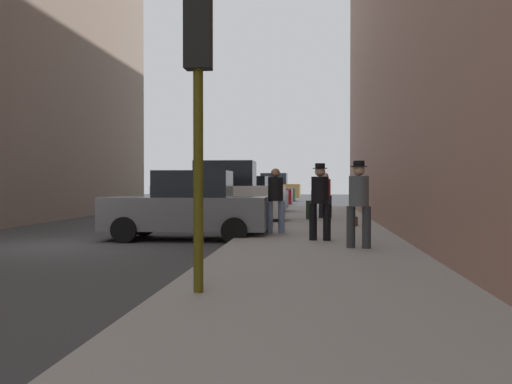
% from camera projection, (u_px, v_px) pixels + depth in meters
% --- Properties ---
extents(ground_plane, '(120.00, 120.00, 0.00)m').
position_uv_depth(ground_plane, '(59.00, 246.00, 13.26)').
color(ground_plane, '#38383A').
extents(sidewalk, '(4.00, 40.00, 0.15)m').
position_uv_depth(sidewalk, '(318.00, 246.00, 12.67)').
color(sidewalk, gray).
rests_on(sidewalk, ground_plane).
extents(parked_gray_coupe, '(4.25, 2.15, 1.79)m').
position_uv_depth(parked_gray_coupe, '(188.00, 207.00, 14.82)').
color(parked_gray_coupe, slate).
rests_on(parked_gray_coupe, ground_plane).
extents(parked_white_van, '(4.62, 2.10, 2.25)m').
position_uv_depth(parked_white_van, '(221.00, 195.00, 20.26)').
color(parked_white_van, silver).
rests_on(parked_white_van, ground_plane).
extents(parked_blue_sedan, '(4.25, 2.16, 1.79)m').
position_uv_depth(parked_blue_sedan, '(244.00, 196.00, 26.82)').
color(parked_blue_sedan, navy).
rests_on(parked_blue_sedan, ground_plane).
extents(parked_red_hatchback, '(4.22, 2.10, 1.79)m').
position_uv_depth(parked_red_hatchback, '(257.00, 193.00, 33.53)').
color(parked_red_hatchback, '#B2191E').
rests_on(parked_red_hatchback, ground_plane).
extents(parked_dark_green_sedan, '(4.24, 2.13, 1.79)m').
position_uv_depth(parked_dark_green_sedan, '(266.00, 192.00, 39.53)').
color(parked_dark_green_sedan, '#193828').
rests_on(parked_dark_green_sedan, ground_plane).
extents(parked_bronze_suv, '(4.66, 2.17, 2.25)m').
position_uv_depth(parked_bronze_suv, '(272.00, 188.00, 46.07)').
color(parked_bronze_suv, brown).
rests_on(parked_bronze_suv, ground_plane).
extents(fire_hydrant, '(0.42, 0.22, 0.70)m').
position_uv_depth(fire_hydrant, '(266.00, 215.00, 17.45)').
color(fire_hydrant, red).
rests_on(fire_hydrant, sidewalk).
extents(traffic_light, '(0.32, 0.32, 3.60)m').
position_uv_depth(traffic_light, '(198.00, 77.00, 6.88)').
color(traffic_light, '#514C0F').
rests_on(traffic_light, sidewalk).
extents(pedestrian_in_red_jacket, '(0.53, 0.50, 1.71)m').
position_uv_depth(pedestrian_in_red_jacket, '(325.00, 193.00, 21.50)').
color(pedestrian_in_red_jacket, black).
rests_on(pedestrian_in_red_jacket, sidewalk).
extents(pedestrian_with_beanie, '(0.53, 0.49, 1.78)m').
position_uv_depth(pedestrian_with_beanie, '(359.00, 200.00, 11.57)').
color(pedestrian_with_beanie, '#333338').
rests_on(pedestrian_with_beanie, sidewalk).
extents(pedestrian_in_jeans, '(0.51, 0.42, 1.71)m').
position_uv_depth(pedestrian_in_jeans, '(276.00, 197.00, 15.08)').
color(pedestrian_in_jeans, '#728CB2').
rests_on(pedestrian_in_jeans, sidewalk).
extents(pedestrian_with_fedora, '(0.52, 0.46, 1.78)m').
position_uv_depth(pedestrian_with_fedora, '(320.00, 198.00, 13.12)').
color(pedestrian_with_fedora, black).
rests_on(pedestrian_with_fedora, sidewalk).
extents(rolling_suitcase, '(0.40, 0.58, 1.04)m').
position_uv_depth(rolling_suitcase, '(311.00, 210.00, 20.88)').
color(rolling_suitcase, black).
rests_on(rolling_suitcase, sidewalk).
extents(duffel_bag, '(0.32, 0.44, 0.28)m').
position_uv_depth(duffel_bag, '(352.00, 221.00, 17.66)').
color(duffel_bag, '#472D19').
rests_on(duffel_bag, sidewalk).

